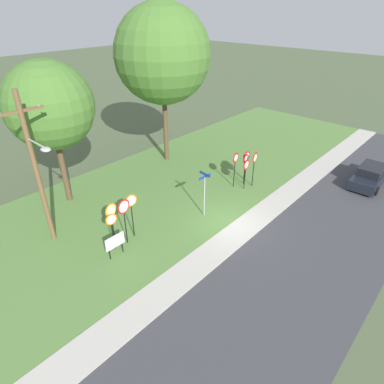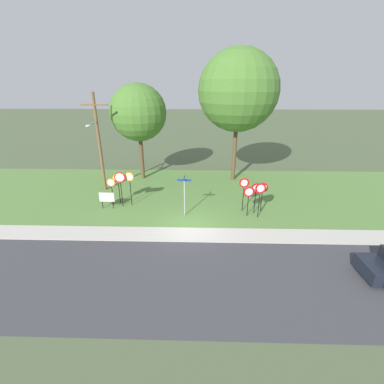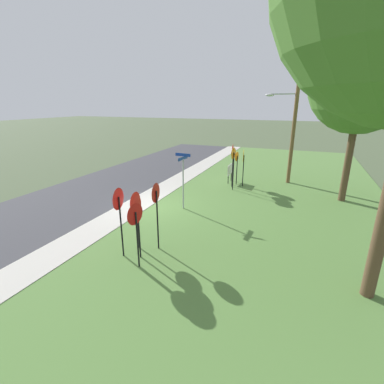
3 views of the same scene
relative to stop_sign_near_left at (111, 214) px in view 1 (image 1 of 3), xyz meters
name	(u,v)px [view 1 (image 1 of 3)]	position (x,y,z in m)	size (l,w,h in m)	color
ground_plane	(231,224)	(5.52, -3.68, -1.78)	(160.00, 160.00, 0.00)	#4C5B3D
road_asphalt	(309,262)	(5.52, -8.48, -1.77)	(44.00, 6.40, 0.01)	#3D3D42
sidewalk_strip	(243,229)	(5.52, -4.48, -1.75)	(44.00, 1.60, 0.06)	#BCB7AD
grass_median	(161,189)	(5.52, 2.32, -1.76)	(44.00, 12.00, 0.04)	#567F3D
stop_sign_near_left	(111,214)	(0.00, 0.00, 0.00)	(0.77, 0.17, 2.38)	black
stop_sign_near_right	(112,224)	(-0.37, -0.50, -0.19)	(0.63, 0.12, 2.17)	black
stop_sign_far_left	(124,212)	(0.36, -0.62, 0.25)	(0.79, 0.13, 2.71)	black
stop_sign_far_center	(131,207)	(1.00, -0.41, 0.18)	(0.69, 0.13, 2.64)	black
yield_sign_near_left	(247,159)	(10.54, -1.21, -0.08)	(0.71, 0.14, 2.24)	black
yield_sign_near_right	(236,162)	(9.22, -1.19, 0.16)	(0.72, 0.12, 2.55)	black
yield_sign_far_left	(246,167)	(9.46, -1.92, -0.11)	(0.76, 0.11, 2.20)	black
yield_sign_far_right	(246,162)	(10.02, -1.48, -0.04)	(0.74, 0.14, 2.29)	black
yield_sign_center	(255,161)	(10.17, -2.09, 0.16)	(0.76, 0.14, 2.53)	black
street_name_post	(204,191)	(5.10, -1.95, -0.02)	(0.96, 0.82, 2.87)	#9EA0A8
utility_pole	(37,167)	(-2.07, 2.59, 2.59)	(2.10, 2.08, 7.98)	brown
notice_board	(115,242)	(-0.64, -0.99, -0.90)	(1.10, 0.06, 1.25)	black
oak_tree_left	(49,106)	(0.64, 5.77, 4.39)	(5.00, 5.00, 8.64)	brown
oak_tree_right	(162,55)	(9.33, 5.62, 6.22)	(6.84, 6.84, 11.38)	brown
parked_sedan_distant	(370,176)	(16.01, -8.01, -1.13)	(4.31, 1.98, 1.39)	black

